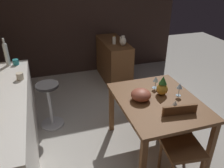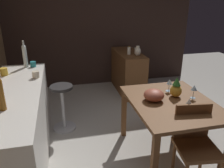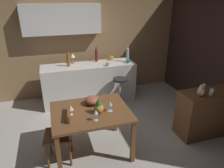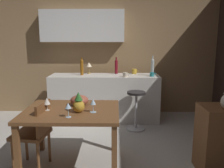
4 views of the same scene
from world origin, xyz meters
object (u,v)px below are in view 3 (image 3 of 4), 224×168
object	(u,v)px
chair_near_window	(62,133)
bar_stool	(120,92)
cup_mustard	(111,58)
dining_table	(91,116)
wine_bottle_ruby	(96,55)
cup_cream	(108,64)
vase_ceramic_ivory	(201,91)
fruit_bowl	(92,100)
pillar_candle_short	(203,88)
wine_bottle_clear	(128,54)
wine_glass_right	(96,112)
wine_glass_left	(110,104)
pineapple_centerpiece	(99,107)
pillar_candle_tall	(211,92)
sideboard_cabinet	(208,112)
wine_bottle_amber	(68,59)
cup_teal	(128,61)
counter_lamp	(72,56)
wine_glass_center	(71,108)

from	to	relation	value
chair_near_window	bar_stool	xyz separation A→B (m)	(1.34, 1.29, -0.11)
cup_mustard	bar_stool	bearing A→B (deg)	-91.23
dining_table	wine_bottle_ruby	world-z (taller)	wine_bottle_ruby
cup_cream	vase_ceramic_ivory	world-z (taller)	vase_ceramic_ivory
fruit_bowl	pillar_candle_short	distance (m)	1.88
bar_stool	wine_bottle_clear	size ratio (longest dim) A/B	1.80
chair_near_window	vase_ceramic_ivory	size ratio (longest dim) A/B	4.56
wine_glass_right	pillar_candle_short	world-z (taller)	pillar_candle_short
cup_cream	chair_near_window	bearing A→B (deg)	-126.19
wine_glass_left	wine_bottle_ruby	size ratio (longest dim) A/B	0.49
pineapple_centerpiece	chair_near_window	bearing A→B (deg)	175.79
cup_cream	pillar_candle_tall	bearing A→B (deg)	-54.87
sideboard_cabinet	wine_bottle_ruby	world-z (taller)	wine_bottle_ruby
wine_bottle_amber	pillar_candle_tall	bearing A→B (deg)	-43.84
dining_table	fruit_bowl	world-z (taller)	fruit_bowl
fruit_bowl	cup_mustard	bearing A→B (deg)	64.00
chair_near_window	cup_teal	bearing A→B (deg)	44.87
cup_cream	pillar_candle_tall	xyz separation A→B (m)	(1.24, -1.76, -0.07)
wine_glass_left	wine_bottle_clear	xyz separation A→B (m)	(0.97, 1.79, 0.22)
pineapple_centerpiece	wine_glass_left	bearing A→B (deg)	0.61
wine_glass_left	wine_glass_right	size ratio (longest dim) A/B	1.00
wine_bottle_amber	cup_teal	distance (m)	1.35
sideboard_cabinet	pillar_candle_short	size ratio (longest dim) A/B	6.79
sideboard_cabinet	counter_lamp	size ratio (longest dim) A/B	4.82
cup_teal	pineapple_centerpiece	bearing A→B (deg)	-123.37
pillar_candle_tall	pillar_candle_short	world-z (taller)	pillar_candle_short
cup_teal	counter_lamp	size ratio (longest dim) A/B	0.50
chair_near_window	pillar_candle_short	distance (m)	2.40
fruit_bowl	wine_bottle_amber	xyz separation A→B (m)	(-0.18, 1.56, 0.26)
fruit_bowl	pillar_candle_tall	xyz separation A→B (m)	(1.89, -0.43, 0.07)
sideboard_cabinet	wine_glass_left	bearing A→B (deg)	179.13
wine_bottle_clear	chair_near_window	bearing A→B (deg)	-133.79
wine_bottle_clear	cup_teal	distance (m)	0.17
sideboard_cabinet	pillar_candle_tall	world-z (taller)	pillar_candle_tall
wine_glass_center	wine_bottle_amber	world-z (taller)	wine_bottle_amber
pillar_candle_tall	sideboard_cabinet	bearing A→B (deg)	39.57
dining_table	fruit_bowl	size ratio (longest dim) A/B	4.89
sideboard_cabinet	cup_teal	distance (m)	2.00
pineapple_centerpiece	vase_ceramic_ivory	xyz separation A→B (m)	(1.67, -0.10, 0.06)
wine_glass_left	pineapple_centerpiece	xyz separation A→B (m)	(-0.17, -0.00, -0.02)
dining_table	wine_glass_center	bearing A→B (deg)	-174.04
chair_near_window	cup_teal	size ratio (longest dim) A/B	7.39
wine_glass_left	wine_bottle_amber	xyz separation A→B (m)	(-0.39, 1.85, 0.21)
pillar_candle_short	pillar_candle_tall	bearing A→B (deg)	-78.79
dining_table	fruit_bowl	bearing A→B (deg)	70.88
chair_near_window	cup_cream	size ratio (longest dim) A/B	7.03
wine_glass_center	pillar_candle_tall	world-z (taller)	pillar_candle_tall
counter_lamp	pillar_candle_short	size ratio (longest dim) A/B	1.41
wine_glass_center	vase_ceramic_ivory	xyz separation A→B (m)	(2.07, -0.17, 0.05)
bar_stool	fruit_bowl	bearing A→B (deg)	-128.94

